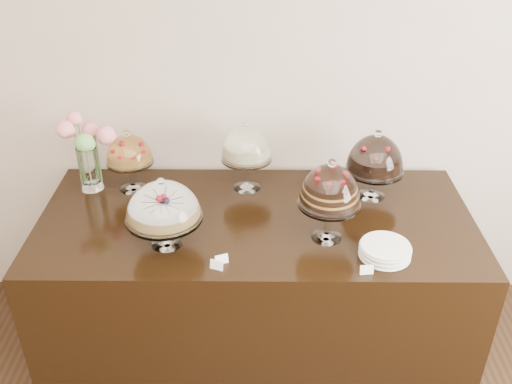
{
  "coord_description": "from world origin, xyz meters",
  "views": [
    {
      "loc": [
        -0.32,
        0.05,
        2.51
      ],
      "look_at": [
        -0.34,
        2.4,
        1.08
      ],
      "focal_mm": 40.0,
      "sensor_mm": 36.0,
      "label": 1
    }
  ],
  "objects_px": {
    "display_counter": "(256,286)",
    "flower_vase": "(87,148)",
    "cake_stand_sugar_sponge": "(163,205)",
    "plate_stack": "(385,251)",
    "cake_stand_dark_choco": "(375,157)",
    "cake_stand_fruit_tart": "(129,152)",
    "cake_stand_cheesecake": "(246,146)",
    "cake_stand_choco_layer": "(330,189)"
  },
  "relations": [
    {
      "from": "cake_stand_choco_layer",
      "to": "cake_stand_dark_choco",
      "type": "relative_size",
      "value": 1.1
    },
    {
      "from": "cake_stand_sugar_sponge",
      "to": "cake_stand_cheesecake",
      "type": "xyz_separation_m",
      "value": [
        0.37,
        0.52,
        0.04
      ]
    },
    {
      "from": "display_counter",
      "to": "flower_vase",
      "type": "relative_size",
      "value": 5.02
    },
    {
      "from": "cake_stand_choco_layer",
      "to": "cake_stand_dark_choco",
      "type": "xyz_separation_m",
      "value": [
        0.28,
        0.39,
        -0.04
      ]
    },
    {
      "from": "cake_stand_sugar_sponge",
      "to": "cake_stand_dark_choco",
      "type": "xyz_separation_m",
      "value": [
        1.04,
        0.44,
        0.02
      ]
    },
    {
      "from": "cake_stand_choco_layer",
      "to": "plate_stack",
      "type": "relative_size",
      "value": 1.85
    },
    {
      "from": "display_counter",
      "to": "cake_stand_fruit_tart",
      "type": "relative_size",
      "value": 6.21
    },
    {
      "from": "cake_stand_choco_layer",
      "to": "plate_stack",
      "type": "xyz_separation_m",
      "value": [
        0.25,
        -0.15,
        -0.24
      ]
    },
    {
      "from": "display_counter",
      "to": "flower_vase",
      "type": "xyz_separation_m",
      "value": [
        -0.89,
        0.28,
        0.7
      ]
    },
    {
      "from": "cake_stand_choco_layer",
      "to": "flower_vase",
      "type": "distance_m",
      "value": 1.31
    },
    {
      "from": "plate_stack",
      "to": "display_counter",
      "type": "bearing_deg",
      "value": 151.79
    },
    {
      "from": "cake_stand_fruit_tart",
      "to": "flower_vase",
      "type": "xyz_separation_m",
      "value": [
        -0.21,
        -0.01,
        0.03
      ]
    },
    {
      "from": "display_counter",
      "to": "flower_vase",
      "type": "height_order",
      "value": "flower_vase"
    },
    {
      "from": "cake_stand_sugar_sponge",
      "to": "plate_stack",
      "type": "xyz_separation_m",
      "value": [
        1.01,
        -0.09,
        -0.19
      ]
    },
    {
      "from": "cake_stand_sugar_sponge",
      "to": "cake_stand_choco_layer",
      "type": "height_order",
      "value": "cake_stand_choco_layer"
    },
    {
      "from": "display_counter",
      "to": "plate_stack",
      "type": "height_order",
      "value": "plate_stack"
    },
    {
      "from": "flower_vase",
      "to": "cake_stand_choco_layer",
      "type": "bearing_deg",
      "value": -19.88
    },
    {
      "from": "cake_stand_sugar_sponge",
      "to": "cake_stand_dark_choco",
      "type": "distance_m",
      "value": 1.13
    },
    {
      "from": "cake_stand_fruit_tart",
      "to": "display_counter",
      "type": "bearing_deg",
      "value": -22.72
    },
    {
      "from": "display_counter",
      "to": "flower_vase",
      "type": "distance_m",
      "value": 1.17
    },
    {
      "from": "display_counter",
      "to": "cake_stand_fruit_tart",
      "type": "height_order",
      "value": "cake_stand_fruit_tart"
    },
    {
      "from": "cake_stand_fruit_tart",
      "to": "plate_stack",
      "type": "bearing_deg",
      "value": -25.34
    },
    {
      "from": "display_counter",
      "to": "cake_stand_choco_layer",
      "type": "distance_m",
      "value": 0.82
    },
    {
      "from": "plate_stack",
      "to": "cake_stand_dark_choco",
      "type": "bearing_deg",
      "value": 87.16
    },
    {
      "from": "cake_stand_cheesecake",
      "to": "plate_stack",
      "type": "relative_size",
      "value": 1.73
    },
    {
      "from": "cake_stand_fruit_tart",
      "to": "plate_stack",
      "type": "distance_m",
      "value": 1.42
    },
    {
      "from": "cake_stand_cheesecake",
      "to": "plate_stack",
      "type": "xyz_separation_m",
      "value": [
        0.64,
        -0.61,
        -0.22
      ]
    },
    {
      "from": "display_counter",
      "to": "cake_stand_sugar_sponge",
      "type": "distance_m",
      "value": 0.82
    },
    {
      "from": "flower_vase",
      "to": "cake_stand_fruit_tart",
      "type": "bearing_deg",
      "value": 2.06
    },
    {
      "from": "flower_vase",
      "to": "plate_stack",
      "type": "height_order",
      "value": "flower_vase"
    },
    {
      "from": "cake_stand_dark_choco",
      "to": "cake_stand_fruit_tart",
      "type": "relative_size",
      "value": 1.09
    },
    {
      "from": "cake_stand_sugar_sponge",
      "to": "cake_stand_choco_layer",
      "type": "distance_m",
      "value": 0.76
    },
    {
      "from": "display_counter",
      "to": "cake_stand_choco_layer",
      "type": "height_order",
      "value": "cake_stand_choco_layer"
    },
    {
      "from": "cake_stand_fruit_tart",
      "to": "flower_vase",
      "type": "height_order",
      "value": "flower_vase"
    },
    {
      "from": "cake_stand_choco_layer",
      "to": "cake_stand_fruit_tart",
      "type": "distance_m",
      "value": 1.11
    },
    {
      "from": "cake_stand_choco_layer",
      "to": "cake_stand_dark_choco",
      "type": "bearing_deg",
      "value": 54.24
    },
    {
      "from": "cake_stand_sugar_sponge",
      "to": "cake_stand_dark_choco",
      "type": "height_order",
      "value": "cake_stand_dark_choco"
    },
    {
      "from": "cake_stand_cheesecake",
      "to": "flower_vase",
      "type": "height_order",
      "value": "flower_vase"
    },
    {
      "from": "cake_stand_sugar_sponge",
      "to": "cake_stand_fruit_tart",
      "type": "height_order",
      "value": "cake_stand_sugar_sponge"
    },
    {
      "from": "cake_stand_dark_choco",
      "to": "display_counter",
      "type": "bearing_deg",
      "value": -160.67
    },
    {
      "from": "display_counter",
      "to": "plate_stack",
      "type": "xyz_separation_m",
      "value": [
        0.59,
        -0.32,
        0.48
      ]
    },
    {
      "from": "cake_stand_choco_layer",
      "to": "plate_stack",
      "type": "height_order",
      "value": "cake_stand_choco_layer"
    }
  ]
}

